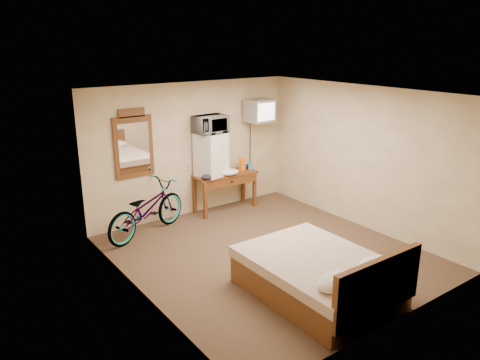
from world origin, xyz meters
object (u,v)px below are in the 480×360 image
at_px(desk, 226,180).
at_px(wall_mirror, 134,144).
at_px(mini_fridge, 211,154).
at_px(blue_cup, 250,166).
at_px(bed, 321,276).
at_px(bicycle, 146,209).
at_px(microwave, 211,124).
at_px(crt_television, 259,111).

distance_m(desk, wall_mirror, 1.96).
relative_size(mini_fridge, blue_cup, 5.32).
distance_m(wall_mirror, bed, 3.95).
relative_size(bicycle, bed, 0.88).
bearing_deg(microwave, wall_mirror, 168.97).
distance_m(mini_fridge, wall_mirror, 1.50).
bearing_deg(desk, wall_mirror, 171.13).
height_order(blue_cup, bed, blue_cup).
distance_m(microwave, crt_television, 1.12).
height_order(microwave, blue_cup, microwave).
height_order(mini_fridge, bed, mini_fridge).
height_order(microwave, bed, microwave).
bearing_deg(bicycle, bed, 176.19).
distance_m(desk, crt_television, 1.51).
bearing_deg(microwave, desk, -15.21).
xyz_separation_m(mini_fridge, wall_mirror, (-1.44, 0.21, 0.35)).
height_order(mini_fridge, blue_cup, mini_fridge).
bearing_deg(desk, bicycle, -174.24).
xyz_separation_m(desk, wall_mirror, (-1.73, 0.27, 0.88)).
relative_size(blue_cup, crt_television, 0.25).
bearing_deg(bicycle, wall_mirror, -24.98).
relative_size(desk, bicycle, 0.74).
height_order(microwave, wall_mirror, wall_mirror).
bearing_deg(wall_mirror, bed, -75.86).
distance_m(crt_television, bed, 4.09).
relative_size(desk, crt_television, 2.13).
relative_size(crt_television, bicycle, 0.35).
relative_size(mini_fridge, microwave, 1.37).
xyz_separation_m(desk, bicycle, (-1.77, -0.18, -0.16)).
distance_m(wall_mirror, bicycle, 1.14).
bearing_deg(bed, bicycle, 106.61).
distance_m(desk, microwave, 1.15).
height_order(bicycle, bed, bicycle).
bearing_deg(bed, desk, 76.49).
bearing_deg(mini_fridge, desk, -12.30).
height_order(crt_television, bicycle, crt_television).
bearing_deg(microwave, bed, -101.49).
xyz_separation_m(desk, bed, (-0.81, -3.38, -0.32)).
bearing_deg(mini_fridge, bicycle, -170.70).
bearing_deg(wall_mirror, crt_television, -5.64).
bearing_deg(bicycle, crt_television, -106.07).
relative_size(crt_television, wall_mirror, 0.50).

